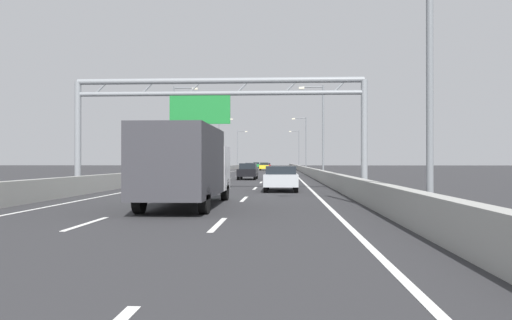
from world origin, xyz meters
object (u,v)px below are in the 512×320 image
streetlamp_left_mid (176,126)px  streetlamp_left_far (220,141)px  yellow_car (264,166)px  blue_car (249,166)px  box_truck (186,164)px  sign_gantry (216,105)px  silver_car (281,178)px  streetlamp_right_distant (298,147)px  streetlamp_right_near (421,31)px  green_car (256,165)px  streetlamp_left_distant (238,147)px  streetlamp_right_far (305,141)px  white_car (198,173)px  red_car (267,166)px  streetlamp_right_mid (321,125)px  black_car (248,171)px

streetlamp_left_mid → streetlamp_left_far: 36.34m
yellow_car → blue_car: size_ratio=1.07×
box_truck → streetlamp_left_mid: bearing=102.9°
streetlamp_left_mid → blue_car: bearing=85.6°
sign_gantry → silver_car: (3.59, 1.14, -4.09)m
yellow_car → silver_car: bearing=-87.1°
box_truck → blue_car: bearing=92.2°
streetlamp_left_mid → silver_car: bearing=-63.8°
streetlamp_right_distant → yellow_car: bearing=-106.3°
streetlamp_right_near → silver_car: (-4.02, 14.18, -4.64)m
green_car → yellow_car: size_ratio=0.94×
streetlamp_left_distant → streetlamp_right_far: bearing=-67.7°
white_car → streetlamp_left_mid: bearing=112.5°
white_car → red_car: bearing=87.5°
streetlamp_right_distant → white_car: 83.14m
streetlamp_right_far → green_car: size_ratio=2.22×
streetlamp_right_distant → yellow_car: streetlamp_right_distant is taller
streetlamp_right_near → yellow_car: bearing=95.1°
yellow_car → box_truck: bearing=-90.0°
streetlamp_left_far → streetlamp_right_distant: same height
streetlamp_left_mid → red_car: 68.62m
streetlamp_right_near → streetlamp_right_distant: bearing=90.0°
sign_gantry → yellow_car: sign_gantry is taller
streetlamp_left_far → yellow_car: size_ratio=2.09×
silver_car → green_car: 109.15m
sign_gantry → streetlamp_right_distant: (7.60, 95.98, 0.55)m
streetlamp_left_far → red_car: streetlamp_left_far is taller
streetlamp_left_far → blue_car: streetlamp_left_far is taller
white_car → streetlamp_right_mid: bearing=41.2°
streetlamp_right_mid → white_car: (-10.96, -9.60, -4.68)m
sign_gantry → streetlamp_right_far: (7.60, 59.64, 0.55)m
yellow_car → white_car: bearing=-93.5°
red_car → white_car: (-3.38, -77.67, -0.03)m
streetlamp_right_mid → black_car: streetlamp_right_mid is taller
streetlamp_right_far → silver_car: 58.82m
yellow_car → streetlamp_left_mid: bearing=-99.0°
streetlamp_right_near → streetlamp_left_far: size_ratio=1.00×
streetlamp_left_far → box_truck: 69.20m
streetlamp_right_far → black_car: 40.75m
streetlamp_right_mid → green_car: bearing=97.3°
streetlamp_right_distant → box_truck: streetlamp_right_distant is taller
streetlamp_right_mid → streetlamp_left_far: 39.29m
streetlamp_right_mid → white_car: size_ratio=2.03×
red_car → silver_car: 90.30m
streetlamp_left_mid → streetlamp_right_far: same height
red_car → yellow_car: bearing=-89.8°
streetlamp_left_distant → box_truck: size_ratio=1.18×
black_car → streetlamp_right_far: bearing=79.7°
streetlamp_left_mid → black_car: streetlamp_left_mid is taller
streetlamp_left_mid → green_car: bearing=87.5°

